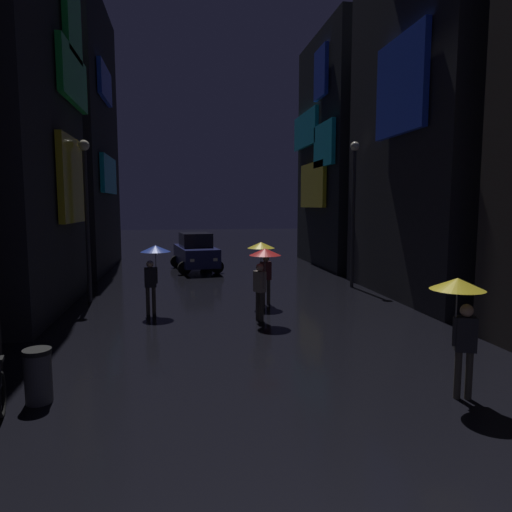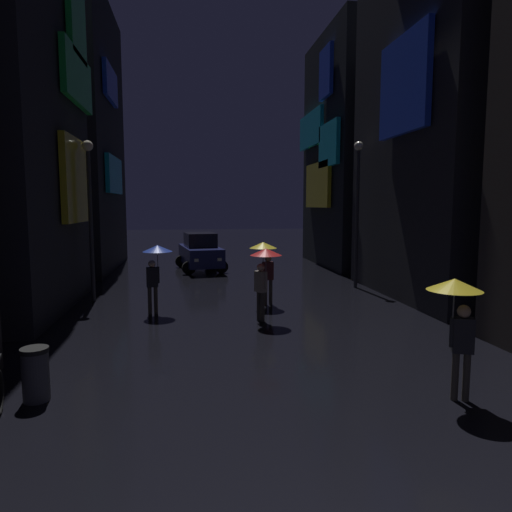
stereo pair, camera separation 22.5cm
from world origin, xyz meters
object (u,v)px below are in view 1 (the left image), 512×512
pedestrian_near_crossing_red (263,264)px  pedestrian_foreground_left_yellow (263,256)px  trash_bin (38,376)px  pedestrian_far_right_blue (154,260)px  streetlamp_right_far (354,198)px  pedestrian_midstreet_centre_yellow (460,304)px  streetlamp_left_far (86,202)px  car_distant (196,252)px

pedestrian_near_crossing_red → pedestrian_foreground_left_yellow: same height
trash_bin → pedestrian_far_right_blue: bearing=75.2°
pedestrian_near_crossing_red → streetlamp_right_far: size_ratio=0.36×
pedestrian_midstreet_centre_yellow → streetlamp_left_far: 12.30m
pedestrian_midstreet_centre_yellow → pedestrian_foreground_left_yellow: size_ratio=1.00×
pedestrian_far_right_blue → streetlamp_right_far: bearing=23.9°
pedestrian_far_right_blue → trash_bin: bearing=-104.8°
pedestrian_midstreet_centre_yellow → trash_bin: (-7.06, 1.04, -1.20)m
car_distant → streetlamp_left_far: size_ratio=0.79×
pedestrian_near_crossing_red → streetlamp_left_far: size_ratio=0.39×
pedestrian_far_right_blue → streetlamp_left_far: 3.66m
pedestrian_far_right_blue → pedestrian_foreground_left_yellow: (3.49, 0.70, 0.00)m
pedestrian_far_right_blue → pedestrian_foreground_left_yellow: size_ratio=1.00×
pedestrian_foreground_left_yellow → streetlamp_left_far: (-5.81, 1.51, 1.77)m
streetlamp_right_far → streetlamp_left_far: bearing=-173.2°
pedestrian_near_crossing_red → pedestrian_far_right_blue: bearing=155.4°
pedestrian_midstreet_centre_yellow → pedestrian_near_crossing_red: size_ratio=1.00×
streetlamp_left_far → pedestrian_foreground_left_yellow: bearing=-14.5°
pedestrian_far_right_blue → streetlamp_right_far: streetlamp_right_far is taller
pedestrian_far_right_blue → pedestrian_foreground_left_yellow: 3.56m
streetlamp_right_far → pedestrian_foreground_left_yellow: bearing=-147.2°
streetlamp_right_far → trash_bin: (-9.30, -9.54, -3.15)m
pedestrian_midstreet_centre_yellow → car_distant: size_ratio=0.49×
car_distant → streetlamp_right_far: bearing=-44.0°
pedestrian_foreground_left_yellow → trash_bin: (-5.11, -6.83, -1.20)m
pedestrian_near_crossing_red → trash_bin: 6.78m
streetlamp_left_far → pedestrian_midstreet_centre_yellow: bearing=-50.4°
trash_bin → pedestrian_near_crossing_red: bearing=44.8°
pedestrian_midstreet_centre_yellow → streetlamp_right_far: bearing=78.0°
streetlamp_left_far → pedestrian_far_right_blue: bearing=-43.7°
pedestrian_foreground_left_yellow → streetlamp_left_far: streetlamp_left_far is taller
pedestrian_foreground_left_yellow → streetlamp_right_far: streetlamp_right_far is taller
pedestrian_midstreet_centre_yellow → trash_bin: bearing=171.6°
pedestrian_midstreet_centre_yellow → pedestrian_foreground_left_yellow: bearing=103.9°
streetlamp_right_far → car_distant: bearing=136.0°
streetlamp_left_far → trash_bin: size_ratio=5.91×
pedestrian_foreground_left_yellow → streetlamp_right_far: (4.19, 2.70, 1.95)m
pedestrian_far_right_blue → pedestrian_foreground_left_yellow: bearing=11.4°
pedestrian_midstreet_centre_yellow → pedestrian_far_right_blue: bearing=127.2°
pedestrian_far_right_blue → pedestrian_near_crossing_red: (3.12, -1.43, 0.00)m
streetlamp_left_far → trash_bin: streetlamp_left_far is taller
pedestrian_midstreet_centre_yellow → pedestrian_far_right_blue: size_ratio=1.00×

